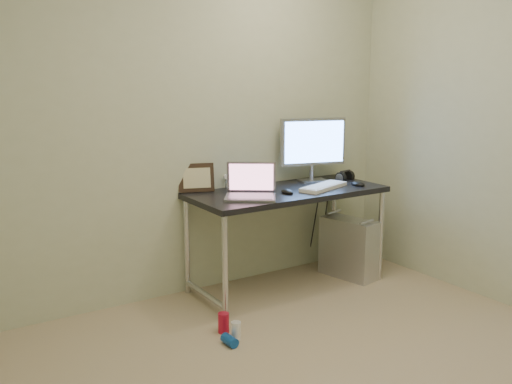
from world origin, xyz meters
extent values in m
cube|color=beige|center=(0.00, 1.75, 1.25)|extent=(3.50, 0.02, 2.50)
cube|color=black|center=(0.66, 1.43, 0.73)|extent=(1.47, 0.64, 0.04)
cylinder|color=silver|center=(-0.04, 1.15, 0.35)|extent=(0.04, 0.04, 0.71)
cylinder|color=silver|center=(-0.04, 1.71, 0.35)|extent=(0.04, 0.04, 0.71)
cylinder|color=silver|center=(1.35, 1.15, 0.35)|extent=(0.04, 0.04, 0.71)
cylinder|color=silver|center=(1.35, 1.71, 0.35)|extent=(0.04, 0.04, 0.71)
cylinder|color=silver|center=(-0.04, 1.43, 0.08)|extent=(0.04, 0.56, 0.04)
cylinder|color=silver|center=(1.35, 1.43, 0.08)|extent=(0.04, 0.56, 0.04)
cube|color=silver|center=(1.20, 1.33, 0.24)|extent=(0.29, 0.48, 0.47)
cylinder|color=#9FA0A6|center=(1.20, 1.14, 0.49)|extent=(0.17, 0.06, 0.02)
cylinder|color=#9FA0A6|center=(1.20, 1.52, 0.49)|extent=(0.17, 0.06, 0.02)
cylinder|color=black|center=(1.15, 1.70, 0.40)|extent=(0.01, 0.16, 0.69)
cylinder|color=black|center=(1.24, 1.68, 0.38)|extent=(0.02, 0.11, 0.71)
cylinder|color=red|center=(-0.14, 0.99, 0.06)|extent=(0.09, 0.09, 0.13)
cylinder|color=white|center=(-0.13, 0.86, 0.06)|extent=(0.08, 0.08, 0.11)
cylinder|color=#1149A4|center=(-0.20, 0.81, 0.03)|extent=(0.07, 0.11, 0.06)
cube|color=#9FA0A6|center=(0.26, 1.31, 0.76)|extent=(0.42, 0.40, 0.02)
cube|color=slate|center=(0.26, 1.31, 0.77)|extent=(0.36, 0.34, 0.00)
cube|color=gray|center=(0.34, 1.42, 0.88)|extent=(0.31, 0.24, 0.22)
cube|color=#814E60|center=(0.34, 1.42, 0.88)|extent=(0.28, 0.21, 0.19)
cube|color=#9FA0A6|center=(1.02, 1.58, 0.76)|extent=(0.25, 0.21, 0.02)
cylinder|color=#9FA0A6|center=(1.02, 1.60, 0.82)|extent=(0.04, 0.04, 0.12)
cube|color=#9FA0A6|center=(1.02, 1.59, 1.07)|extent=(0.53, 0.18, 0.37)
cube|color=#5792FF|center=(1.02, 1.57, 1.07)|extent=(0.47, 0.14, 0.32)
cube|color=white|center=(0.92, 1.32, 0.76)|extent=(0.47, 0.29, 0.03)
ellipsoid|color=black|center=(1.21, 1.26, 0.77)|extent=(0.08, 0.13, 0.04)
ellipsoid|color=black|center=(0.58, 1.32, 0.77)|extent=(0.08, 0.12, 0.04)
cylinder|color=black|center=(1.23, 1.50, 0.78)|extent=(0.05, 0.10, 0.09)
cylinder|color=black|center=(1.34, 1.50, 0.78)|extent=(0.05, 0.10, 0.09)
cube|color=black|center=(1.28, 1.50, 0.82)|extent=(0.12, 0.04, 0.01)
cube|color=black|center=(0.06, 1.73, 0.85)|extent=(0.27, 0.16, 0.21)
cylinder|color=silver|center=(0.30, 1.72, 0.79)|extent=(0.01, 0.01, 0.08)
cylinder|color=white|center=(0.30, 1.72, 0.84)|extent=(0.04, 0.03, 0.04)
camera|label=1|loc=(-1.77, -1.92, 1.59)|focal=40.00mm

